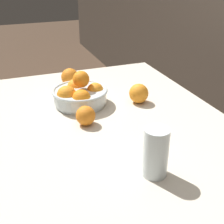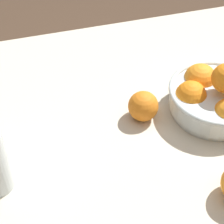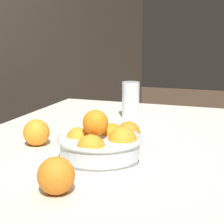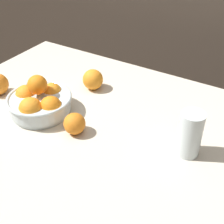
% 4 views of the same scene
% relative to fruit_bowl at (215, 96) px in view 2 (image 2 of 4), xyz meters
% --- Properties ---
extents(dining_table, '(1.26, 0.96, 0.74)m').
position_rel_fruit_bowl_xyz_m(dining_table, '(0.21, 0.03, -0.12)').
color(dining_table, beige).
rests_on(dining_table, ground_plane).
extents(fruit_bowl, '(0.23, 0.23, 0.14)m').
position_rel_fruit_bowl_xyz_m(fruit_bowl, '(0.00, 0.00, 0.00)').
color(fruit_bowl, silver).
rests_on(fruit_bowl, dining_table).
extents(orange_loose_aside, '(0.07, 0.07, 0.07)m').
position_rel_fruit_bowl_xyz_m(orange_loose_aside, '(0.17, -0.03, -0.01)').
color(orange_loose_aside, orange).
rests_on(orange_loose_aside, dining_table).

